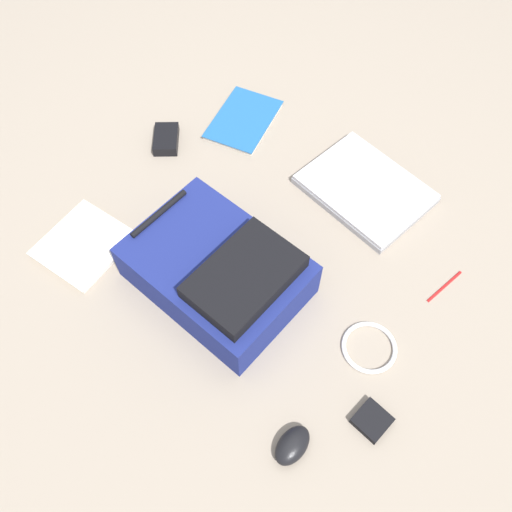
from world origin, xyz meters
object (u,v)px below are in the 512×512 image
at_px(power_brick, 166,139).
at_px(backpack, 219,271).
at_px(pen_black, 445,286).
at_px(earbud_pouch, 372,420).
at_px(cable_coil, 369,347).
at_px(book_comic, 244,120).
at_px(laptop, 365,189).
at_px(computer_mouse, 292,445).
at_px(book_manual, 84,245).

bearing_deg(power_brick, backpack, -35.31).
height_order(pen_black, earbud_pouch, earbud_pouch).
bearing_deg(cable_coil, power_brick, 163.69).
xyz_separation_m(pen_black, earbud_pouch, (0.01, -0.44, 0.01)).
bearing_deg(book_comic, laptop, -4.18).
bearing_deg(backpack, earbud_pouch, -10.56).
xyz_separation_m(cable_coil, pen_black, (0.09, 0.27, -0.00)).
bearing_deg(laptop, earbud_pouch, -60.14).
relative_size(book_comic, cable_coil, 2.00).
height_order(computer_mouse, earbud_pouch, computer_mouse).
distance_m(backpack, cable_coil, 0.43).
height_order(cable_coil, earbud_pouch, earbud_pouch).
bearing_deg(pen_black, earbud_pouch, -88.99).
height_order(laptop, computer_mouse, computer_mouse).
relative_size(book_manual, power_brick, 1.93).
height_order(computer_mouse, cable_coil, computer_mouse).
relative_size(backpack, power_brick, 4.05).
relative_size(computer_mouse, earbud_pouch, 1.34).
distance_m(laptop, book_comic, 0.47).
xyz_separation_m(computer_mouse, pen_black, (0.12, 0.59, -0.02)).
relative_size(book_comic, computer_mouse, 2.77).
height_order(power_brick, earbud_pouch, power_brick).
xyz_separation_m(book_comic, cable_coil, (0.72, -0.47, -0.00)).
distance_m(cable_coil, pen_black, 0.29).
bearing_deg(book_comic, power_brick, -124.90).
bearing_deg(book_comic, backpack, -60.67).
bearing_deg(backpack, cable_coil, 8.83).
relative_size(backpack, laptop, 1.17).
distance_m(book_comic, cable_coil, 0.86).
distance_m(book_comic, computer_mouse, 1.05).
height_order(book_comic, cable_coil, book_comic).
xyz_separation_m(cable_coil, power_brick, (-0.87, 0.26, 0.01)).
bearing_deg(pen_black, backpack, -146.14).
distance_m(backpack, pen_black, 0.61).
distance_m(computer_mouse, earbud_pouch, 0.20).
height_order(book_comic, computer_mouse, computer_mouse).
xyz_separation_m(laptop, earbud_pouch, (0.34, -0.60, -0.01)).
xyz_separation_m(cable_coil, earbud_pouch, (0.09, -0.16, 0.00)).
relative_size(laptop, book_comic, 1.44).
distance_m(laptop, power_brick, 0.65).
bearing_deg(laptop, backpack, -108.63).
xyz_separation_m(laptop, power_brick, (-0.62, -0.18, 0.00)).
xyz_separation_m(power_brick, pen_black, (0.96, 0.02, -0.01)).
height_order(backpack, cable_coil, backpack).
bearing_deg(backpack, book_manual, -163.00).
height_order(book_manual, pen_black, book_manual).
bearing_deg(power_brick, computer_mouse, -34.24).
xyz_separation_m(backpack, cable_coil, (0.42, 0.07, -0.07)).
bearing_deg(book_manual, computer_mouse, -9.58).
height_order(cable_coil, pen_black, cable_coil).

